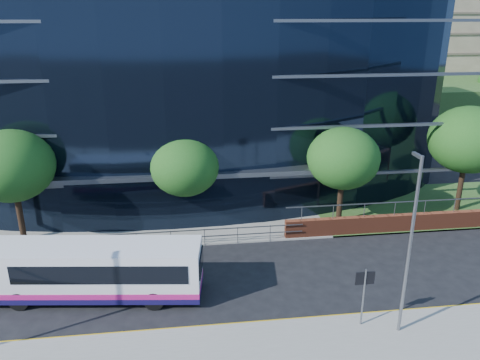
{
  "coord_description": "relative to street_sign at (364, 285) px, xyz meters",
  "views": [
    {
      "loc": [
        -3.05,
        -18.25,
        13.36
      ],
      "look_at": [
        0.27,
        8.0,
        3.75
      ],
      "focal_mm": 35.0,
      "sensor_mm": 36.0,
      "label": 1
    }
  ],
  "objects": [
    {
      "name": "tree_far_b",
      "position": [
        -7.5,
        11.09,
        2.06
      ],
      "size": [
        4.29,
        4.29,
        6.05
      ],
      "color": "black",
      "rests_on": "ground"
    },
    {
      "name": "tree_far_d",
      "position": [
        11.5,
        11.59,
        3.04
      ],
      "size": [
        5.28,
        5.28,
        7.44
      ],
      "color": "black",
      "rests_on": "ground"
    },
    {
      "name": "glass_office",
      "position": [
        -8.5,
        22.44,
        5.85
      ],
      "size": [
        44.0,
        23.1,
        16.0
      ],
      "color": "black",
      "rests_on": "ground"
    },
    {
      "name": "ground",
      "position": [
        -4.5,
        1.59,
        -2.15
      ],
      "size": [
        200.0,
        200.0,
        0.0
      ],
      "primitive_type": "plane",
      "color": "black",
      "rests_on": "ground"
    },
    {
      "name": "kerb",
      "position": [
        -4.5,
        0.59,
        -2.07
      ],
      "size": [
        80.0,
        0.25,
        0.16
      ],
      "primitive_type": "cube",
      "color": "gray",
      "rests_on": "ground"
    },
    {
      "name": "apartment_block",
      "position": [
        27.5,
        58.8,
        8.96
      ],
      "size": [
        60.0,
        42.0,
        30.0
      ],
      "color": "#2D511E",
      "rests_on": "ground"
    },
    {
      "name": "tree_far_a",
      "position": [
        -17.5,
        10.59,
        2.71
      ],
      "size": [
        4.95,
        4.95,
        6.98
      ],
      "color": "black",
      "rests_on": "ground"
    },
    {
      "name": "tree_dist_e",
      "position": [
        19.5,
        41.59,
        2.39
      ],
      "size": [
        4.62,
        4.62,
        6.51
      ],
      "color": "black",
      "rests_on": "ground"
    },
    {
      "name": "streetlight_east",
      "position": [
        1.5,
        -0.59,
        2.29
      ],
      "size": [
        0.15,
        0.77,
        8.0
      ],
      "color": "slate",
      "rests_on": "pavement_near"
    },
    {
      "name": "yellow_line_inner",
      "position": [
        -4.5,
        0.94,
        -2.14
      ],
      "size": [
        80.0,
        0.08,
        0.01
      ],
      "primitive_type": "cube",
      "color": "gold",
      "rests_on": "ground"
    },
    {
      "name": "guard_railings",
      "position": [
        -12.5,
        8.59,
        -1.33
      ],
      "size": [
        24.0,
        0.05,
        1.1
      ],
      "color": "slate",
      "rests_on": "ground"
    },
    {
      "name": "city_bus",
      "position": [
        -11.98,
        3.87,
        -0.66
      ],
      "size": [
        10.59,
        3.62,
        2.81
      ],
      "rotation": [
        0.0,
        0.0,
        -0.12
      ],
      "color": "silver",
      "rests_on": "ground"
    },
    {
      "name": "tree_far_c",
      "position": [
        2.5,
        10.59,
        2.39
      ],
      "size": [
        4.62,
        4.62,
        6.51
      ],
      "color": "black",
      "rests_on": "ground"
    },
    {
      "name": "street_sign",
      "position": [
        0.0,
        0.0,
        0.0
      ],
      "size": [
        0.85,
        0.09,
        2.8
      ],
      "color": "slate",
      "rests_on": "pavement_near"
    },
    {
      "name": "yellow_line_outer",
      "position": [
        -4.5,
        0.79,
        -2.14
      ],
      "size": [
        80.0,
        0.08,
        0.01
      ],
      "primitive_type": "cube",
      "color": "gold",
      "rests_on": "ground"
    },
    {
      "name": "far_forecourt",
      "position": [
        -10.5,
        12.59,
        -2.1
      ],
      "size": [
        50.0,
        8.0,
        0.1
      ],
      "primitive_type": "cube",
      "color": "gray",
      "rests_on": "ground"
    }
  ]
}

